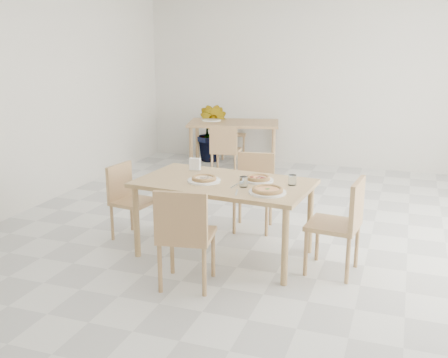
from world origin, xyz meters
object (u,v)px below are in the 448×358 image
(main_table, at_px, (224,189))
(plate_mushroom, at_px, (204,181))
(tumbler_a, at_px, (244,182))
(chair_west, at_px, (128,196))
(plate_margherita, at_px, (267,192))
(pizza_margherita, at_px, (267,190))
(chair_south, at_px, (184,232))
(tumbler_b, at_px, (292,180))
(chair_east, at_px, (343,220))
(pizza_mushroom, at_px, (204,178))
(second_table, at_px, (234,127))
(chair_back_s, at_px, (225,148))
(plate_pepperoni, at_px, (258,180))
(potted_plant, at_px, (212,133))
(napkin_holder, at_px, (195,165))
(chair_north, at_px, (254,186))
(plate_empty, at_px, (211,120))
(chair_back_n, at_px, (235,129))
(pizza_pepperoni, at_px, (258,178))

(main_table, distance_m, plate_mushroom, 0.21)
(tumbler_a, bearing_deg, chair_west, 169.77)
(main_table, bearing_deg, plate_margherita, -21.54)
(plate_mushroom, xyz_separation_m, pizza_margherita, (0.67, -0.18, 0.02))
(chair_south, bearing_deg, tumbler_b, -137.99)
(chair_east, xyz_separation_m, pizza_mushroom, (-1.32, -0.02, 0.27))
(second_table, bearing_deg, chair_back_s, -94.79)
(chair_east, distance_m, pizza_mushroom, 1.35)
(main_table, bearing_deg, plate_pepperoni, 25.84)
(chair_south, height_order, potted_plant, potted_plant)
(napkin_holder, bearing_deg, chair_north, 42.83)
(pizza_mushroom, height_order, second_table, pizza_mushroom)
(plate_margherita, height_order, chair_back_s, chair_back_s)
(plate_empty, distance_m, potted_plant, 0.34)
(plate_mushroom, xyz_separation_m, chair_back_n, (-1.11, 4.32, -0.25))
(chair_east, distance_m, tumbler_a, 0.95)
(chair_south, height_order, second_table, chair_south)
(pizza_mushroom, xyz_separation_m, pizza_pepperoni, (0.49, 0.19, 0.00))
(plate_mushroom, bearing_deg, main_table, 21.27)
(potted_plant, bearing_deg, pizza_mushroom, -70.31)
(chair_west, xyz_separation_m, chair_east, (2.27, -0.17, 0.06))
(tumbler_a, bearing_deg, napkin_holder, 147.84)
(pizza_pepperoni, height_order, tumbler_a, tumbler_a)
(plate_mushroom, bearing_deg, plate_pepperoni, 20.97)
(tumbler_b, relative_size, napkin_holder, 0.73)
(main_table, distance_m, tumbler_b, 0.66)
(plate_margherita, bearing_deg, main_table, 153.41)
(pizza_margherita, xyz_separation_m, potted_plant, (-2.05, 4.02, -0.28))
(main_table, distance_m, chair_south, 0.82)
(plate_mushroom, distance_m, pizza_pepperoni, 0.52)
(chair_east, height_order, chair_back_n, chair_east)
(chair_west, xyz_separation_m, tumbler_a, (1.36, -0.25, 0.34))
(napkin_holder, relative_size, plate_empty, 0.42)
(main_table, xyz_separation_m, second_table, (-1.08, 3.52, -0.01))
(chair_south, xyz_separation_m, chair_back_n, (-1.22, 5.05, -0.01))
(tumbler_b, bearing_deg, chair_west, 178.93)
(plate_pepperoni, bearing_deg, plate_margherita, -62.85)
(main_table, bearing_deg, chair_back_s, 114.24)
(pizza_mushroom, height_order, plate_empty, pizza_mushroom)
(chair_east, height_order, plate_margherita, chair_east)
(pizza_pepperoni, xyz_separation_m, chair_back_n, (-1.60, 4.13, -0.27))
(pizza_margherita, height_order, pizza_mushroom, same)
(plate_margherita, distance_m, tumbler_a, 0.29)
(plate_pepperoni, bearing_deg, pizza_pepperoni, 0.00)
(chair_back_s, bearing_deg, pizza_pepperoni, 109.35)
(napkin_holder, relative_size, second_table, 0.08)
(tumbler_b, relative_size, chair_back_s, 0.12)
(plate_mushroom, bearing_deg, chair_back_s, 105.41)
(chair_south, distance_m, chair_west, 1.41)
(tumbler_b, bearing_deg, main_table, -172.36)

